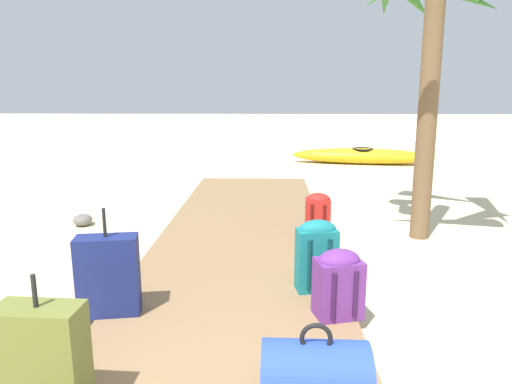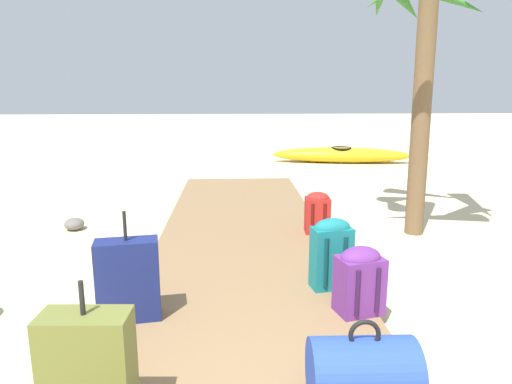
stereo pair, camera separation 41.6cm
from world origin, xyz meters
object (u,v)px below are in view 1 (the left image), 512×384
(backpack_purple, at_px, (338,282))
(backpack_teal, at_px, (317,254))
(kayak, at_px, (362,156))
(backpack_red, at_px, (318,213))
(duffel_bag_blue, at_px, (315,377))
(suitcase_navy, at_px, (108,275))
(suitcase_olive, at_px, (42,361))

(backpack_purple, height_order, backpack_teal, backpack_teal)
(backpack_teal, distance_m, kayak, 7.40)
(backpack_red, bearing_deg, kayak, 74.17)
(backpack_purple, bearing_deg, duffel_bag_blue, -104.44)
(backpack_red, bearing_deg, backpack_teal, -96.14)
(suitcase_navy, xyz_separation_m, kayak, (3.31, 7.63, -0.19))
(kayak, bearing_deg, backpack_teal, -103.85)
(suitcase_navy, bearing_deg, duffel_bag_blue, -35.75)
(backpack_teal, bearing_deg, suitcase_olive, -134.49)
(duffel_bag_blue, height_order, suitcase_navy, suitcase_navy)
(backpack_purple, height_order, suitcase_olive, suitcase_olive)
(duffel_bag_blue, xyz_separation_m, suitcase_olive, (-1.35, -0.07, 0.10))
(backpack_purple, xyz_separation_m, backpack_teal, (-0.11, 0.44, 0.05))
(backpack_teal, bearing_deg, duffel_bag_blue, -95.80)
(backpack_purple, distance_m, kayak, 7.80)
(backpack_purple, relative_size, backpack_teal, 0.85)
(kayak, bearing_deg, suitcase_navy, -113.45)
(backpack_teal, bearing_deg, suitcase_navy, -163.62)
(backpack_red, height_order, suitcase_olive, suitcase_olive)
(suitcase_navy, bearing_deg, suitcase_olive, -87.62)
(duffel_bag_blue, distance_m, suitcase_olive, 1.35)
(backpack_purple, distance_m, suitcase_navy, 1.65)
(duffel_bag_blue, xyz_separation_m, kayak, (1.92, 8.64, -0.08))
(backpack_teal, height_order, kayak, backpack_teal)
(backpack_purple, height_order, duffel_bag_blue, backpack_purple)
(suitcase_olive, bearing_deg, duffel_bag_blue, 2.87)
(backpack_teal, bearing_deg, backpack_purple, -75.69)
(backpack_purple, distance_m, backpack_red, 1.95)
(suitcase_olive, relative_size, kayak, 0.23)
(backpack_purple, bearing_deg, kayak, 77.73)
(suitcase_olive, height_order, kayak, suitcase_olive)
(suitcase_olive, bearing_deg, kayak, 69.43)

